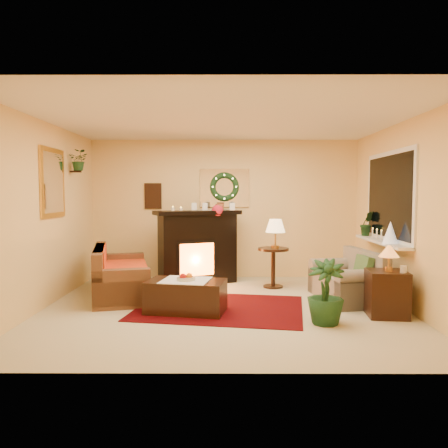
{
  "coord_description": "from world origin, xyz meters",
  "views": [
    {
      "loc": [
        0.03,
        -6.02,
        1.6
      ],
      "look_at": [
        0.0,
        0.35,
        1.15
      ],
      "focal_mm": 35.0,
      "sensor_mm": 36.0,
      "label": 1
    }
  ],
  "objects_px": {
    "side_table_round": "(273,268)",
    "end_table_square": "(387,296)",
    "sofa": "(121,268)",
    "coffee_table": "(186,297)",
    "fireplace": "(198,253)",
    "loveseat": "(346,272)"
  },
  "relations": [
    {
      "from": "end_table_square",
      "to": "loveseat",
      "type": "bearing_deg",
      "value": 108.12
    },
    {
      "from": "sofa",
      "to": "coffee_table",
      "type": "relative_size",
      "value": 1.74
    },
    {
      "from": "sofa",
      "to": "fireplace",
      "type": "bearing_deg",
      "value": 25.92
    },
    {
      "from": "loveseat",
      "to": "fireplace",
      "type": "bearing_deg",
      "value": 143.57
    },
    {
      "from": "fireplace",
      "to": "loveseat",
      "type": "distance_m",
      "value": 2.61
    },
    {
      "from": "loveseat",
      "to": "side_table_round",
      "type": "bearing_deg",
      "value": 130.37
    },
    {
      "from": "sofa",
      "to": "coffee_table",
      "type": "bearing_deg",
      "value": -55.28
    },
    {
      "from": "sofa",
      "to": "fireplace",
      "type": "relative_size",
      "value": 1.34
    },
    {
      "from": "end_table_square",
      "to": "coffee_table",
      "type": "bearing_deg",
      "value": 176.39
    },
    {
      "from": "side_table_round",
      "to": "end_table_square",
      "type": "relative_size",
      "value": 1.13
    },
    {
      "from": "sofa",
      "to": "side_table_round",
      "type": "xyz_separation_m",
      "value": [
        2.44,
        0.6,
        -0.1
      ]
    },
    {
      "from": "sofa",
      "to": "loveseat",
      "type": "bearing_deg",
      "value": -18.2
    },
    {
      "from": "coffee_table",
      "to": "end_table_square",
      "type": "bearing_deg",
      "value": 6.86
    },
    {
      "from": "sofa",
      "to": "side_table_round",
      "type": "height_order",
      "value": "sofa"
    },
    {
      "from": "loveseat",
      "to": "sofa",
      "type": "bearing_deg",
      "value": 166.85
    },
    {
      "from": "loveseat",
      "to": "side_table_round",
      "type": "distance_m",
      "value": 1.33
    },
    {
      "from": "fireplace",
      "to": "end_table_square",
      "type": "xyz_separation_m",
      "value": [
        2.59,
        -2.08,
        -0.28
      ]
    },
    {
      "from": "sofa",
      "to": "fireplace",
      "type": "xyz_separation_m",
      "value": [
        1.14,
        0.95,
        0.12
      ]
    },
    {
      "from": "sofa",
      "to": "fireplace",
      "type": "height_order",
      "value": "fireplace"
    },
    {
      "from": "side_table_round",
      "to": "sofa",
      "type": "bearing_deg",
      "value": -166.09
    },
    {
      "from": "sofa",
      "to": "end_table_square",
      "type": "distance_m",
      "value": 3.9
    },
    {
      "from": "fireplace",
      "to": "coffee_table",
      "type": "height_order",
      "value": "fireplace"
    }
  ]
}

